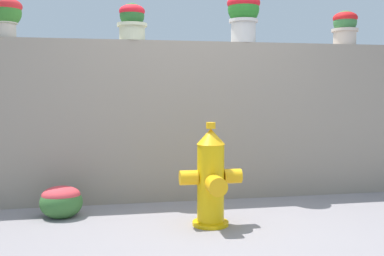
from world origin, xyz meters
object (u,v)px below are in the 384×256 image
(flower_bush_left, at_px, (61,200))
(potted_plant_3, at_px, (243,13))
(potted_plant_4, at_px, (345,26))
(potted_plant_2, at_px, (132,20))
(fire_hydrant, at_px, (211,179))
(potted_plant_1, at_px, (6,12))

(flower_bush_left, bearing_deg, potted_plant_3, 15.00)
(potted_plant_3, xyz_separation_m, potted_plant_4, (1.13, 0.02, -0.10))
(flower_bush_left, bearing_deg, potted_plant_2, 35.74)
(potted_plant_3, distance_m, potted_plant_4, 1.13)
(potted_plant_2, xyz_separation_m, fire_hydrant, (0.56, -0.95, -1.39))
(potted_plant_2, distance_m, potted_plant_3, 1.12)
(potted_plant_1, distance_m, potted_plant_2, 1.15)
(potted_plant_3, distance_m, fire_hydrant, 1.86)
(potted_plant_1, relative_size, potted_plant_2, 1.07)
(potted_plant_2, bearing_deg, flower_bush_left, -144.26)
(potted_plant_4, distance_m, fire_hydrant, 2.40)
(potted_plant_2, relative_size, potted_plant_3, 0.72)
(potted_plant_3, bearing_deg, potted_plant_4, 1.22)
(fire_hydrant, bearing_deg, potted_plant_1, 150.49)
(fire_hydrant, xyz_separation_m, flower_bush_left, (-1.21, 0.48, -0.23))
(potted_plant_1, xyz_separation_m, potted_plant_4, (3.40, 0.01, -0.03))
(potted_plant_4, relative_size, flower_bush_left, 1.01)
(potted_plant_4, xyz_separation_m, fire_hydrant, (-1.68, -0.98, -1.40))
(potted_plant_3, relative_size, potted_plant_4, 1.36)
(fire_hydrant, bearing_deg, potted_plant_4, 30.20)
(potted_plant_4, bearing_deg, flower_bush_left, -170.25)
(potted_plant_3, bearing_deg, fire_hydrant, -120.11)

